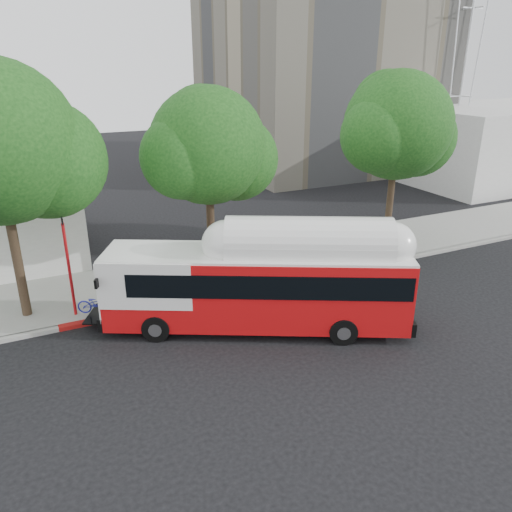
{
  "coord_description": "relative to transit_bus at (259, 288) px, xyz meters",
  "views": [
    {
      "loc": [
        -8.36,
        -14.2,
        9.5
      ],
      "look_at": [
        -0.17,
        3.0,
        2.01
      ],
      "focal_mm": 35.0,
      "sensor_mm": 36.0,
      "label": 1
    }
  ],
  "objects": [
    {
      "name": "ground",
      "position": [
        1.07,
        -0.87,
        -1.65
      ],
      "size": [
        120.0,
        120.0,
        0.0
      ],
      "primitive_type": "plane",
      "color": "black",
      "rests_on": "ground"
    },
    {
      "name": "sidewalk",
      "position": [
        1.07,
        5.63,
        -1.57
      ],
      "size": [
        60.0,
        5.0,
        0.15
      ],
      "primitive_type": "cube",
      "color": "gray",
      "rests_on": "ground"
    },
    {
      "name": "curb_strip",
      "position": [
        1.07,
        3.03,
        -1.57
      ],
      "size": [
        60.0,
        0.3,
        0.15
      ],
      "primitive_type": "cube",
      "color": "gray",
      "rests_on": "ground"
    },
    {
      "name": "red_curb_segment",
      "position": [
        -1.93,
        3.03,
        -1.57
      ],
      "size": [
        10.0,
        0.32,
        0.16
      ],
      "primitive_type": "cube",
      "color": "maroon",
      "rests_on": "ground"
    },
    {
      "name": "street_tree_left",
      "position": [
        -7.46,
        4.69,
        4.96
      ],
      "size": [
        6.67,
        5.8,
        9.74
      ],
      "color": "#2D2116",
      "rests_on": "ground"
    },
    {
      "name": "street_tree_mid",
      "position": [
        0.47,
        5.19,
        4.26
      ],
      "size": [
        5.75,
        5.0,
        8.62
      ],
      "color": "#2D2116",
      "rests_on": "ground"
    },
    {
      "name": "street_tree_right",
      "position": [
        10.51,
        4.99,
        4.61
      ],
      "size": [
        6.21,
        5.4,
        9.18
      ],
      "color": "#2D2116",
      "rests_on": "ground"
    },
    {
      "name": "horizon_block",
      "position": [
        31.07,
        15.13,
        1.35
      ],
      "size": [
        20.0,
        12.0,
        6.0
      ],
      "primitive_type": "cube",
      "color": "silver",
      "rests_on": "ground"
    },
    {
      "name": "transit_bus",
      "position": [
        0.0,
        0.0,
        0.0
      ],
      "size": [
        11.53,
        7.28,
        3.52
      ],
      "rotation": [
        0.0,
        0.0,
        -0.48
      ],
      "color": "red",
      "rests_on": "ground"
    },
    {
      "name": "signal_pole",
      "position": [
        -6.2,
        3.79,
        0.48
      ],
      "size": [
        0.12,
        0.39,
        4.15
      ],
      "color": "red",
      "rests_on": "ground"
    }
  ]
}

